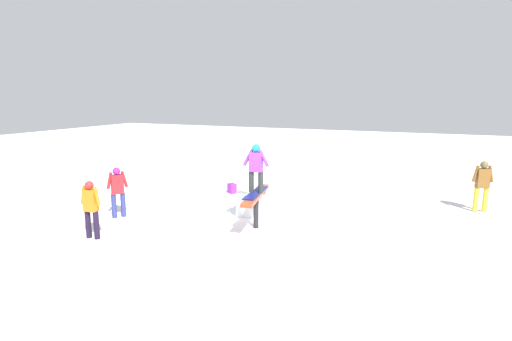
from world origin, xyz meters
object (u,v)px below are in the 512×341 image
Objects in this scene: rail_feature at (256,199)px; main_rider_on_rail at (256,170)px; bystander_orange at (91,206)px; bystander_brown at (482,184)px; backpack_on_snow at (232,188)px; bystander_red at (118,189)px.

main_rider_on_rail is (0.00, 0.00, 0.77)m from rail_feature.
bystander_brown reaches higher than bystander_orange.
main_rider_on_rail is at bearing 158.18° from backpack_on_snow.
backpack_on_snow is (-3.80, 1.66, -0.64)m from bystander_red.
bystander_orange is at bearing -62.54° from main_rider_on_rail.
bystander_brown reaches higher than backpack_on_snow.
bystander_orange reaches higher than backpack_on_snow.
rail_feature reaches higher than backpack_on_snow.
bystander_orange reaches higher than rail_feature.
bystander_orange is at bearing -66.87° from rail_feature.
bystander_red is (0.70, -3.94, 0.04)m from rail_feature.
bystander_orange is at bearing -122.29° from bystander_red.
main_rider_on_rail is 6.84m from bystander_brown.
bystander_red is at bearing -91.37° from rail_feature.
backpack_on_snow is at bearing 12.53° from bystander_red.
main_rider_on_rail reaches higher than bystander_red.
bystander_red reaches higher than backpack_on_snow.
rail_feature is at bearing 17.57° from bystander_brown.
bystander_brown is at bearing 114.42° from rail_feature.
rail_feature is 0.77m from main_rider_on_rail.
bystander_brown is (-6.27, 8.83, 0.06)m from bystander_orange.
main_rider_on_rail reaches higher than bystander_orange.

